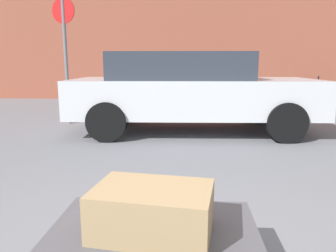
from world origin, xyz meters
name	(u,v)px	position (x,y,z in m)	size (l,w,h in m)	color
luggage_cart	(153,246)	(0.00, 0.00, 0.27)	(1.13, 0.87, 0.34)	#4C4C51
suitcase_tan_rear_right	(153,210)	(0.00, 0.01, 0.47)	(0.61, 0.41, 0.25)	#9E7F56
parked_car	(190,90)	(0.19, 4.34, 0.76)	(4.37, 2.07, 1.42)	silver
bicycle_leaning	(324,92)	(4.40, 8.93, 0.37)	(1.76, 0.07, 0.96)	black
bollard_kerb_near	(280,101)	(2.53, 6.95, 0.29)	(0.23, 0.23, 0.59)	#383838
bollard_kerb_mid	(332,101)	(3.83, 6.95, 0.29)	(0.23, 0.23, 0.59)	#383838
no_parking_sign	(65,48)	(-2.33, 4.96, 1.54)	(0.49, 0.13, 2.51)	slate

